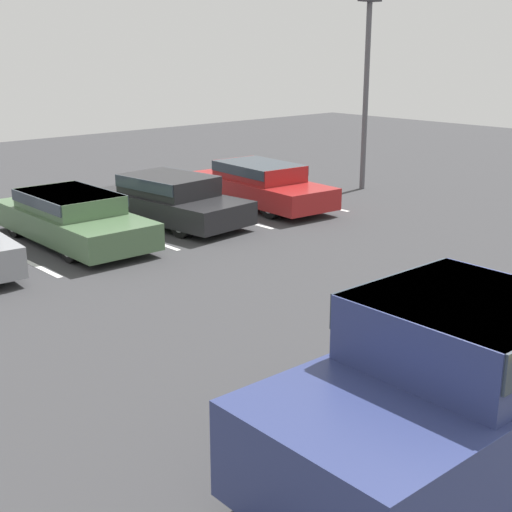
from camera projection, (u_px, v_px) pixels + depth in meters
stall_stripe_b at (14, 255)px, 15.46m from camera, size 0.12×4.26×0.01m
stall_stripe_c at (127, 232)px, 17.31m from camera, size 0.12×4.26×0.01m
stall_stripe_d at (218, 214)px, 19.17m from camera, size 0.12×4.26×0.01m
stall_stripe_e at (293, 199)px, 21.02m from camera, size 0.12×4.26×0.01m
pickup_truck at (478, 380)px, 7.53m from camera, size 5.59×2.23×1.96m
parked_sedan_b at (72, 216)px, 16.28m from camera, size 1.89×4.82×1.17m
parked_sedan_c at (170, 198)px, 18.06m from camera, size 2.19×4.45×1.23m
parked_sedan_d at (260, 183)px, 20.04m from camera, size 2.10×4.82×1.21m
light_post at (367, 65)px, 21.57m from camera, size 0.70×0.36×5.92m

